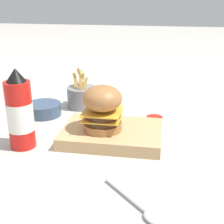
{
  "coord_description": "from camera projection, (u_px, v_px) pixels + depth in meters",
  "views": [
    {
      "loc": [
        -0.15,
        0.85,
        0.4
      ],
      "look_at": [
        -0.02,
        0.05,
        0.08
      ],
      "focal_mm": 50.0,
      "sensor_mm": 36.0,
      "label": 1
    }
  ],
  "objects": [
    {
      "name": "ground_plane",
      "position": [
        109.0,
        131.0,
        0.95
      ],
      "size": [
        6.0,
        6.0,
        0.0
      ],
      "primitive_type": "plane",
      "color": "#B7B2A8"
    },
    {
      "name": "serving_board",
      "position": [
        112.0,
        134.0,
        0.89
      ],
      "size": [
        0.28,
        0.2,
        0.03
      ],
      "color": "tan",
      "rests_on": "ground_plane"
    },
    {
      "name": "burger",
      "position": [
        102.0,
        108.0,
        0.86
      ],
      "size": [
        0.11,
        0.11,
        0.13
      ],
      "color": "#9E6638",
      "rests_on": "serving_board"
    },
    {
      "name": "ketchup_bottle",
      "position": [
        20.0,
        113.0,
        0.82
      ],
      "size": [
        0.07,
        0.07,
        0.22
      ],
      "color": "red",
      "rests_on": "ground_plane"
    },
    {
      "name": "fries_basket",
      "position": [
        82.0,
        96.0,
        1.13
      ],
      "size": [
        0.1,
        0.1,
        0.14
      ],
      "color": "slate",
      "rests_on": "ground_plane"
    },
    {
      "name": "side_bowl",
      "position": [
        44.0,
        109.0,
        1.06
      ],
      "size": [
        0.12,
        0.12,
        0.04
      ],
      "color": "#384C66",
      "rests_on": "ground_plane"
    },
    {
      "name": "spoon",
      "position": [
        144.0,
        210.0,
        0.6
      ],
      "size": [
        0.14,
        0.14,
        0.01
      ],
      "rotation": [
        0.0,
        0.0,
        2.35
      ],
      "color": "silver",
      "rests_on": "ground_plane"
    },
    {
      "name": "ketchup_puddle",
      "position": [
        155.0,
        117.0,
        1.05
      ],
      "size": [
        0.05,
        0.05,
        0.0
      ],
      "color": "#B21E14",
      "rests_on": "ground_plane"
    }
  ]
}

